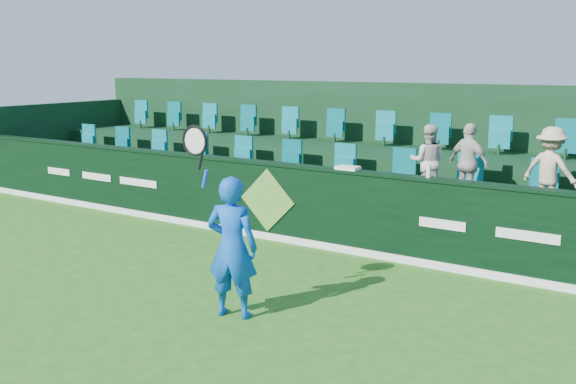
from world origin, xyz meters
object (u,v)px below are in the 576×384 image
Objects in this scene: spectator_left at (428,161)px; towel at (348,168)px; tennis_player at (232,246)px; spectator_middle at (469,163)px; drinks_bottle at (429,171)px; spectator_right at (550,170)px.

spectator_left is 3.38× the size of towel.
tennis_player is 1.91× the size of spectator_left.
spectator_left reaches higher than towel.
towel is at bearing 32.07° from spectator_left.
spectator_middle reaches higher than drinks_bottle.
spectator_left is 1.44m from towel.
tennis_player reaches higher than towel.
tennis_player is 6.47× the size of towel.
spectator_right reaches higher than drinks_bottle.
drinks_bottle is (1.24, 3.16, 0.57)m from tennis_player.
spectator_left is 6.07× the size of drinks_bottle.
spectator_middle is at bearing 70.80° from tennis_player.
drinks_bottle is at bearing 92.17° from spectator_left.
towel is at bearing 91.80° from tennis_player.
tennis_player reaches higher than spectator_right.
spectator_right reaches higher than towel.
tennis_player is at bearing 60.36° from spectator_left.
spectator_right reaches higher than spectator_middle.
tennis_player reaches higher than drinks_bottle.
drinks_bottle is at bearing 68.59° from tennis_player.
spectator_left is 0.96× the size of spectator_middle.
spectator_middle is at bearing 35.15° from towel.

